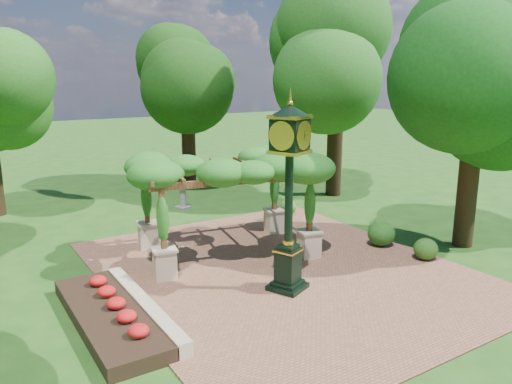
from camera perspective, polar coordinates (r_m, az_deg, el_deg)
ground at (r=14.86m, az=5.26°, el=-10.16°), size 120.00×120.00×0.00m
brick_plaza at (r=15.59m, az=2.99°, el=-8.89°), size 10.00×12.00×0.04m
border_wall at (r=13.16m, az=-12.65°, el=-12.69°), size 0.35×5.00×0.40m
flower_bed at (r=12.94m, az=-16.49°, el=-13.50°), size 1.50×5.00×0.36m
pedestal_clock at (r=13.32m, az=3.82°, el=1.19°), size 1.35×1.35×5.21m
pergola at (r=16.32m, az=-3.51°, el=2.49°), size 6.07×4.43×3.48m
sundial at (r=22.76m, az=-8.34°, el=-0.74°), size 0.71×0.71×1.05m
shrub_front at (r=17.18m, az=18.83°, el=-6.18°), size 0.89×0.89×0.70m
shrub_mid at (r=18.07m, az=14.13°, el=-4.64°), size 0.96×0.96×0.86m
shrub_back at (r=21.51m, az=3.69°, el=-1.72°), size 0.91×0.91×0.64m
tree_north at (r=27.34m, az=-7.95°, el=13.09°), size 4.39×4.39×8.62m
tree_east_far at (r=24.93m, az=9.37°, el=16.01°), size 5.05×5.05×10.47m
tree_east_near at (r=18.36m, az=24.09°, el=12.01°), size 4.43×4.43×8.54m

